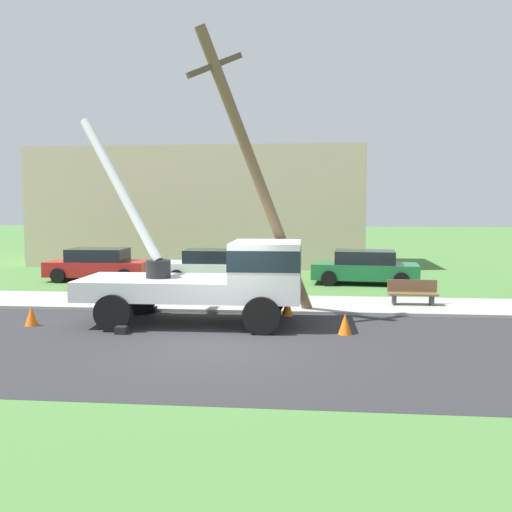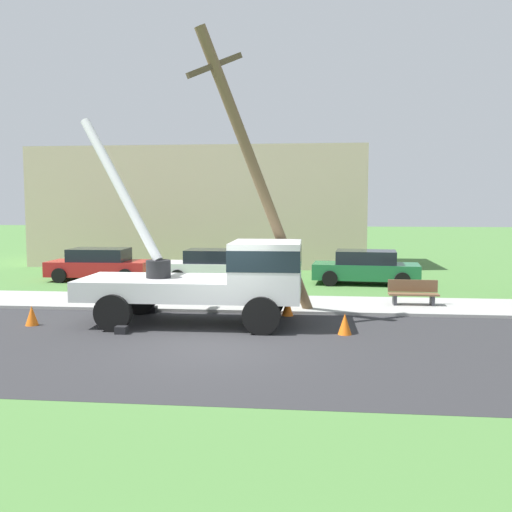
{
  "view_description": "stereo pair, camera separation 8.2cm",
  "coord_description": "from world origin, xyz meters",
  "px_view_note": "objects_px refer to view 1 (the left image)",
  "views": [
    {
      "loc": [
        2.31,
        -13.32,
        3.41
      ],
      "look_at": [
        0.7,
        2.67,
        1.93
      ],
      "focal_mm": 40.26,
      "sensor_mm": 36.0,
      "label": 1
    },
    {
      "loc": [
        2.39,
        -13.31,
        3.41
      ],
      "look_at": [
        0.7,
        2.67,
        1.93
      ],
      "focal_mm": 40.26,
      "sensor_mm": 36.0,
      "label": 2
    }
  ],
  "objects_px": {
    "utility_truck": "(221,275)",
    "leaning_utility_pole": "(257,175)",
    "traffic_cone_ahead": "(345,324)",
    "park_bench": "(413,293)",
    "traffic_cone_curbside": "(287,307)",
    "parked_sedan_red": "(98,265)",
    "traffic_cone_behind": "(31,316)",
    "parked_sedan_green": "(365,267)",
    "parked_sedan_white": "(214,266)"
  },
  "relations": [
    {
      "from": "park_bench",
      "to": "parked_sedan_red",
      "type": "bearing_deg",
      "value": 157.25
    },
    {
      "from": "utility_truck",
      "to": "leaning_utility_pole",
      "type": "height_order",
      "value": "leaning_utility_pole"
    },
    {
      "from": "traffic_cone_ahead",
      "to": "park_bench",
      "type": "distance_m",
      "value": 4.81
    },
    {
      "from": "leaning_utility_pole",
      "to": "traffic_cone_ahead",
      "type": "xyz_separation_m",
      "value": [
        2.51,
        -1.97,
        -3.95
      ]
    },
    {
      "from": "traffic_cone_curbside",
      "to": "parked_sedan_green",
      "type": "relative_size",
      "value": 0.12
    },
    {
      "from": "traffic_cone_curbside",
      "to": "park_bench",
      "type": "bearing_deg",
      "value": 24.17
    },
    {
      "from": "utility_truck",
      "to": "park_bench",
      "type": "distance_m",
      "value": 6.72
    },
    {
      "from": "leaning_utility_pole",
      "to": "traffic_cone_behind",
      "type": "height_order",
      "value": "leaning_utility_pole"
    },
    {
      "from": "traffic_cone_ahead",
      "to": "parked_sedan_green",
      "type": "relative_size",
      "value": 0.12
    },
    {
      "from": "utility_truck",
      "to": "leaning_utility_pole",
      "type": "xyz_separation_m",
      "value": [
        0.92,
        0.98,
        2.83
      ]
    },
    {
      "from": "parked_sedan_green",
      "to": "traffic_cone_behind",
      "type": "bearing_deg",
      "value": -136.89
    },
    {
      "from": "leaning_utility_pole",
      "to": "traffic_cone_ahead",
      "type": "relative_size",
      "value": 14.83
    },
    {
      "from": "parked_sedan_green",
      "to": "park_bench",
      "type": "distance_m",
      "value": 5.52
    },
    {
      "from": "park_bench",
      "to": "utility_truck",
      "type": "bearing_deg",
      "value": -151.53
    },
    {
      "from": "parked_sedan_red",
      "to": "parked_sedan_green",
      "type": "xyz_separation_m",
      "value": [
        11.61,
        0.08,
        0.0
      ]
    },
    {
      "from": "parked_sedan_red",
      "to": "parked_sedan_white",
      "type": "xyz_separation_m",
      "value": [
        5.2,
        -0.08,
        0.0
      ]
    },
    {
      "from": "leaning_utility_pole",
      "to": "parked_sedan_red",
      "type": "relative_size",
      "value": 1.87
    },
    {
      "from": "leaning_utility_pole",
      "to": "traffic_cone_curbside",
      "type": "relative_size",
      "value": 14.83
    },
    {
      "from": "traffic_cone_ahead",
      "to": "parked_sedan_white",
      "type": "height_order",
      "value": "parked_sedan_white"
    },
    {
      "from": "parked_sedan_white",
      "to": "park_bench",
      "type": "distance_m",
      "value": 9.15
    },
    {
      "from": "leaning_utility_pole",
      "to": "parked_sedan_green",
      "type": "xyz_separation_m",
      "value": [
        3.84,
        7.6,
        -3.52
      ]
    },
    {
      "from": "utility_truck",
      "to": "parked_sedan_green",
      "type": "height_order",
      "value": "utility_truck"
    },
    {
      "from": "traffic_cone_curbside",
      "to": "traffic_cone_ahead",
      "type": "bearing_deg",
      "value": -55.63
    },
    {
      "from": "park_bench",
      "to": "traffic_cone_behind",
      "type": "bearing_deg",
      "value": -160.41
    },
    {
      "from": "leaning_utility_pole",
      "to": "park_bench",
      "type": "distance_m",
      "value": 6.58
    },
    {
      "from": "traffic_cone_ahead",
      "to": "parked_sedan_red",
      "type": "xyz_separation_m",
      "value": [
        -10.29,
        9.48,
        0.43
      ]
    },
    {
      "from": "parked_sedan_red",
      "to": "parked_sedan_green",
      "type": "distance_m",
      "value": 11.61
    },
    {
      "from": "traffic_cone_curbside",
      "to": "parked_sedan_red",
      "type": "bearing_deg",
      "value": 140.58
    },
    {
      "from": "traffic_cone_ahead",
      "to": "traffic_cone_behind",
      "type": "xyz_separation_m",
      "value": [
        -8.66,
        0.22,
        0.0
      ]
    },
    {
      "from": "utility_truck",
      "to": "park_bench",
      "type": "height_order",
      "value": "utility_truck"
    },
    {
      "from": "park_bench",
      "to": "traffic_cone_ahead",
      "type": "bearing_deg",
      "value": -120.12
    },
    {
      "from": "utility_truck",
      "to": "leaning_utility_pole",
      "type": "relative_size",
      "value": 0.82
    },
    {
      "from": "leaning_utility_pole",
      "to": "parked_sedan_white",
      "type": "distance_m",
      "value": 8.62
    },
    {
      "from": "utility_truck",
      "to": "leaning_utility_pole",
      "type": "distance_m",
      "value": 3.13
    },
    {
      "from": "parked_sedan_red",
      "to": "traffic_cone_ahead",
      "type": "bearing_deg",
      "value": -42.68
    },
    {
      "from": "traffic_cone_ahead",
      "to": "parked_sedan_green",
      "type": "xyz_separation_m",
      "value": [
        1.33,
        9.56,
        0.43
      ]
    },
    {
      "from": "traffic_cone_behind",
      "to": "parked_sedan_green",
      "type": "height_order",
      "value": "parked_sedan_green"
    },
    {
      "from": "leaning_utility_pole",
      "to": "traffic_cone_curbside",
      "type": "xyz_separation_m",
      "value": [
        0.9,
        0.39,
        -3.95
      ]
    },
    {
      "from": "parked_sedan_red",
      "to": "park_bench",
      "type": "xyz_separation_m",
      "value": [
        12.7,
        -5.33,
        -0.25
      ]
    },
    {
      "from": "park_bench",
      "to": "parked_sedan_green",
      "type": "bearing_deg",
      "value": 101.34
    },
    {
      "from": "traffic_cone_behind",
      "to": "utility_truck",
      "type": "bearing_deg",
      "value": 8.39
    },
    {
      "from": "park_bench",
      "to": "parked_sedan_white",
      "type": "bearing_deg",
      "value": 144.99
    },
    {
      "from": "traffic_cone_behind",
      "to": "park_bench",
      "type": "height_order",
      "value": "park_bench"
    },
    {
      "from": "traffic_cone_curbside",
      "to": "parked_sedan_green",
      "type": "xyz_separation_m",
      "value": [
        2.94,
        7.21,
        0.43
      ]
    },
    {
      "from": "utility_truck",
      "to": "traffic_cone_ahead",
      "type": "height_order",
      "value": "utility_truck"
    },
    {
      "from": "parked_sedan_white",
      "to": "traffic_cone_ahead",
      "type": "bearing_deg",
      "value": -61.63
    },
    {
      "from": "leaning_utility_pole",
      "to": "parked_sedan_red",
      "type": "distance_m",
      "value": 11.37
    },
    {
      "from": "parked_sedan_red",
      "to": "parked_sedan_white",
      "type": "distance_m",
      "value": 5.2
    },
    {
      "from": "leaning_utility_pole",
      "to": "park_bench",
      "type": "relative_size",
      "value": 5.19
    },
    {
      "from": "traffic_cone_behind",
      "to": "parked_sedan_red",
      "type": "distance_m",
      "value": 9.42
    }
  ]
}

